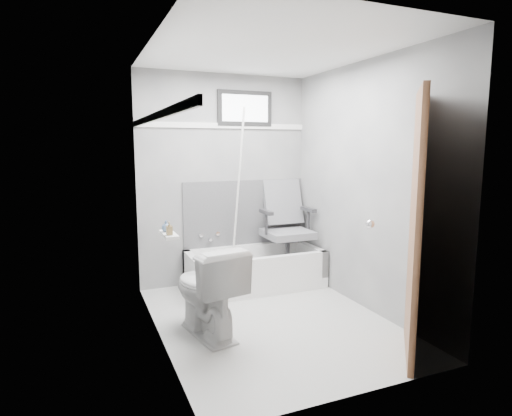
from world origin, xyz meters
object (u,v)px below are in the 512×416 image
door (474,231)px  bathtub (255,269)px  office_chair (288,227)px  soap_bottle_b (166,226)px  toilet (207,291)px  soap_bottle_a (169,228)px

door → bathtub: bearing=108.7°
office_chair → soap_bottle_b: (-1.60, -1.00, 0.30)m
bathtub → door: size_ratio=0.75×
office_chair → door: door is taller
bathtub → toilet: 1.32m
door → soap_bottle_a: (-1.92, 1.11, -0.03)m
office_chair → soap_bottle_a: size_ratio=10.61×
office_chair → soap_bottle_a: office_chair is taller
toilet → soap_bottle_b: bearing=-16.3°
door → toilet: bearing=142.7°
office_chair → toilet: 1.66m
toilet → door: size_ratio=0.39×
toilet → soap_bottle_b: size_ratio=8.70×
office_chair → soap_bottle_a: 1.99m
bathtub → office_chair: 0.62m
toilet → door: door is taller
office_chair → door: size_ratio=0.54×
bathtub → toilet: bearing=-130.6°
door → soap_bottle_a: bearing=149.9°
office_chair → soap_bottle_a: bearing=-144.1°
bathtub → door: door is taller
soap_bottle_a → soap_bottle_b: bearing=90.0°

